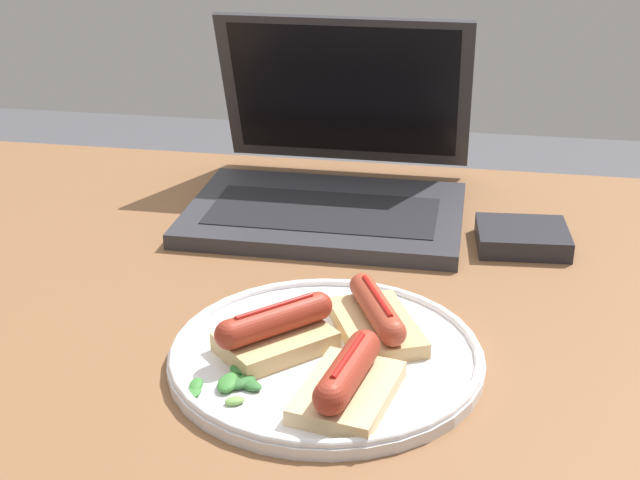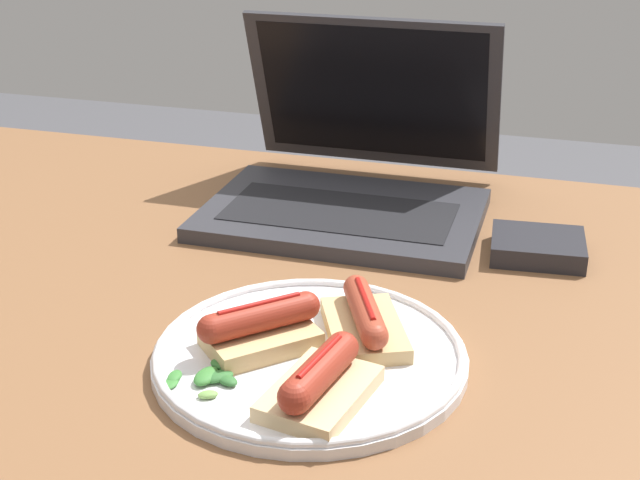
% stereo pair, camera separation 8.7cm
% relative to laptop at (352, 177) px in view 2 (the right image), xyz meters
% --- Properties ---
extents(desk, '(1.27, 0.78, 0.74)m').
position_rel_laptop_xyz_m(desk, '(-0.15, -0.21, -0.13)').
color(desk, brown).
rests_on(desk, ground_plane).
extents(laptop, '(0.32, 0.30, 0.22)m').
position_rel_laptop_xyz_m(laptop, '(0.00, 0.00, 0.00)').
color(laptop, '#2D2D33').
rests_on(laptop, desk).
extents(plate, '(0.27, 0.27, 0.02)m').
position_rel_laptop_xyz_m(plate, '(0.06, -0.36, -0.03)').
color(plate, silver).
rests_on(plate, desk).
extents(sausage_toast_left, '(0.11, 0.11, 0.04)m').
position_rel_laptop_xyz_m(sausage_toast_left, '(0.01, -0.36, -0.01)').
color(sausage_toast_left, tan).
rests_on(sausage_toast_left, plate).
extents(sausage_toast_middle, '(0.10, 0.12, 0.04)m').
position_rel_laptop_xyz_m(sausage_toast_middle, '(0.09, -0.32, -0.02)').
color(sausage_toast_middle, tan).
rests_on(sausage_toast_middle, plate).
extents(sausage_toast_right, '(0.09, 0.11, 0.04)m').
position_rel_laptop_xyz_m(sausage_toast_right, '(0.09, -0.43, -0.01)').
color(sausage_toast_right, '#D6B784').
rests_on(sausage_toast_right, plate).
extents(salad_pile, '(0.06, 0.06, 0.01)m').
position_rel_laptop_xyz_m(salad_pile, '(-0.01, -0.42, -0.03)').
color(salad_pile, '#709E4C').
rests_on(salad_pile, plate).
extents(external_drive, '(0.11, 0.09, 0.02)m').
position_rel_laptop_xyz_m(external_drive, '(0.23, -0.08, -0.03)').
color(external_drive, '#232328').
rests_on(external_drive, desk).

